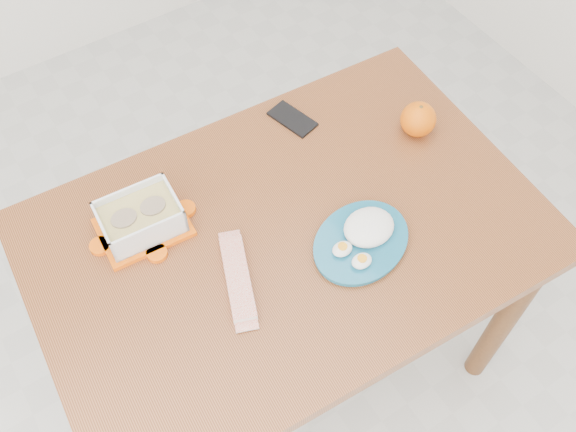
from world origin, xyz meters
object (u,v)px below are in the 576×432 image
food_container (141,218)px  dining_table (288,256)px  orange_fruit (418,119)px  rice_plate (364,236)px  smartphone (292,119)px

food_container → dining_table: bearing=-30.3°
orange_fruit → rice_plate: orange_fruit is taller
dining_table → smartphone: bearing=58.4°
rice_plate → smartphone: bearing=65.1°
dining_table → rice_plate: rice_plate is taller
rice_plate → smartphone: rice_plate is taller
dining_table → rice_plate: size_ratio=4.06×
dining_table → food_container: (-0.26, 0.18, 0.15)m
food_container → smartphone: (0.45, 0.09, -0.04)m
smartphone → food_container: bearing=176.6°
rice_plate → smartphone: 0.39m
orange_fruit → rice_plate: size_ratio=0.30×
dining_table → rice_plate: (0.12, -0.11, 0.13)m
orange_fruit → rice_plate: (-0.30, -0.19, -0.02)m
rice_plate → orange_fruit: bearing=16.7°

